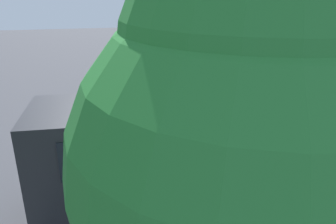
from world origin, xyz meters
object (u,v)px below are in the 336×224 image
at_px(spectator_far_left, 257,127).
at_px(spectator_left, 233,129).
at_px(spectator_centre, 202,133).
at_px(stunt_motorcycle, 108,106).
at_px(tour_bus, 236,151).
at_px(spectator_far_right, 133,138).
at_px(traffic_cone, 146,117).
at_px(tree_centre, 248,136).
at_px(parked_motorcycle_silver, 98,164).
at_px(spectator_right, 169,138).

relative_size(spectator_far_left, spectator_left, 0.94).
distance_m(spectator_centre, stunt_motorcycle, 5.78).
height_order(tour_bus, spectator_far_right, tour_bus).
relative_size(spectator_left, spectator_centre, 1.03).
relative_size(stunt_motorcycle, traffic_cone, 3.19).
height_order(spectator_far_right, traffic_cone, spectator_far_right).
xyz_separation_m(spectator_far_right, traffic_cone, (-0.97, -3.70, -0.74)).
relative_size(spectator_far_left, traffic_cone, 2.65).
height_order(spectator_far_left, tree_centre, tree_centre).
relative_size(spectator_far_left, parked_motorcycle_silver, 0.83).
relative_size(tour_bus, tree_centre, 1.65).
xyz_separation_m(spectator_far_left, spectator_right, (3.58, 0.34, 0.03)).
height_order(parked_motorcycle_silver, traffic_cone, parked_motorcycle_silver).
distance_m(parked_motorcycle_silver, stunt_motorcycle, 5.40).
relative_size(tour_bus, spectator_left, 6.43).
distance_m(spectator_far_left, stunt_motorcycle, 7.26).
relative_size(tour_bus, spectator_far_right, 6.51).
xyz_separation_m(parked_motorcycle_silver, tree_centre, (-1.79, 7.26, 4.22)).
bearing_deg(spectator_far_left, traffic_cone, -43.16).
relative_size(spectator_far_left, spectator_right, 0.98).
distance_m(spectator_left, tree_centre, 9.35).
bearing_deg(tree_centre, spectator_right, -95.79).
bearing_deg(stunt_motorcycle, spectator_far_left, 140.35).
bearing_deg(traffic_cone, stunt_motorcycle, -30.15).
relative_size(spectator_far_left, tree_centre, 0.24).
bearing_deg(tour_bus, traffic_cone, -74.89).
height_order(spectator_right, parked_motorcycle_silver, spectator_right).
bearing_deg(spectator_centre, tree_centre, 75.22).
distance_m(spectator_centre, tree_centre, 8.97).
bearing_deg(tree_centre, tour_bus, -113.40).
bearing_deg(tree_centre, traffic_cone, -92.34).
xyz_separation_m(tour_bus, spectator_far_right, (2.72, -2.79, -0.60)).
bearing_deg(tour_bus, spectator_left, -111.11).
height_order(spectator_far_left, spectator_far_right, spectator_far_right).
relative_size(tour_bus, spectator_right, 6.68).
relative_size(spectator_far_right, stunt_motorcycle, 0.87).
bearing_deg(spectator_far_right, parked_motorcycle_silver, 27.48).
relative_size(spectator_far_left, spectator_centre, 0.97).
distance_m(spectator_centre, traffic_cone, 4.12).
bearing_deg(spectator_left, tree_centre, 67.40).
height_order(spectator_left, traffic_cone, spectator_left).
relative_size(spectator_centre, parked_motorcycle_silver, 0.85).
height_order(spectator_centre, traffic_cone, spectator_centre).
height_order(spectator_far_left, traffic_cone, spectator_far_left).
distance_m(spectator_far_right, traffic_cone, 3.90).
relative_size(tour_bus, parked_motorcycle_silver, 5.63).
bearing_deg(tree_centre, spectator_far_right, -86.47).
bearing_deg(stunt_motorcycle, tree_centre, 95.56).
xyz_separation_m(spectator_left, spectator_far_right, (3.80, 0.01, -0.02)).
xyz_separation_m(spectator_right, stunt_motorcycle, (2.01, -4.97, -0.41)).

